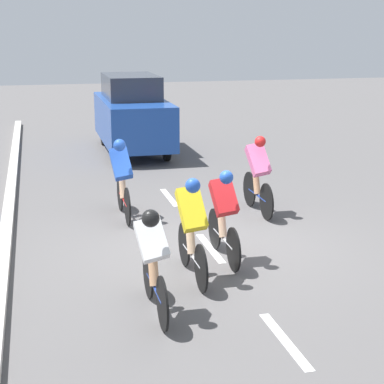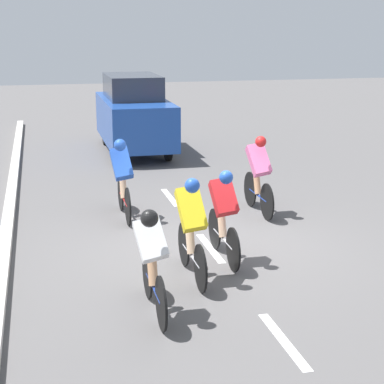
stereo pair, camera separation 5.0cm
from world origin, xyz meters
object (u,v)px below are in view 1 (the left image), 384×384
object	(u,v)px
support_car	(132,114)
cyclist_pink	(258,173)
cyclist_yellow	(192,226)
cyclist_blue	(122,176)
cyclist_red	(224,213)
cyclist_white	(153,258)

from	to	relation	value
support_car	cyclist_pink	bearing A→B (deg)	101.56
cyclist_yellow	support_car	distance (m)	9.49
cyclist_pink	support_car	world-z (taller)	support_car
cyclist_pink	cyclist_blue	distance (m)	2.53
cyclist_red	cyclist_blue	world-z (taller)	cyclist_blue
cyclist_blue	cyclist_yellow	size ratio (longest dim) A/B	1.02
cyclist_white	cyclist_red	world-z (taller)	cyclist_red
cyclist_blue	support_car	distance (m)	6.43
cyclist_pink	cyclist_blue	size ratio (longest dim) A/B	0.98
cyclist_white	cyclist_yellow	distance (m)	1.23
cyclist_pink	cyclist_yellow	bearing A→B (deg)	55.31
cyclist_red	cyclist_yellow	distance (m)	0.89
cyclist_yellow	support_car	size ratio (longest dim) A/B	0.38
cyclist_pink	cyclist_yellow	size ratio (longest dim) A/B	1.00
support_car	cyclist_yellow	bearing A→B (deg)	86.25
cyclist_pink	cyclist_blue	world-z (taller)	cyclist_pink
cyclist_white	cyclist_blue	size ratio (longest dim) A/B	0.96
cyclist_blue	cyclist_yellow	xyz separation A→B (m)	(-0.54, 3.15, -0.01)
cyclist_white	cyclist_pink	bearing A→B (deg)	-125.07
cyclist_yellow	cyclist_white	bearing A→B (deg)	53.84
cyclist_yellow	cyclist_red	bearing A→B (deg)	-136.45
cyclist_pink	cyclist_blue	xyz separation A→B (m)	(2.51, -0.29, 0.01)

